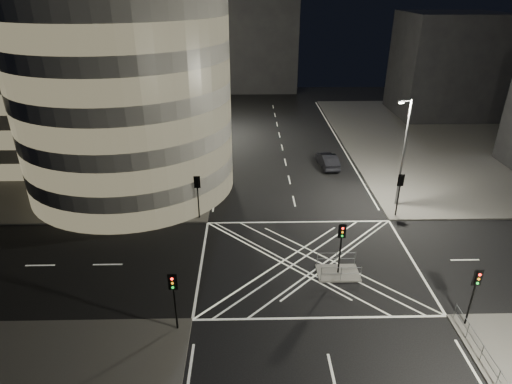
{
  "coord_description": "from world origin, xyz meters",
  "views": [
    {
      "loc": [
        -4.47,
        -26.52,
        18.93
      ],
      "look_at": [
        -3.76,
        5.98,
        3.0
      ],
      "focal_mm": 30.0,
      "sensor_mm": 36.0,
      "label": 1
    }
  ],
  "objects_px": {
    "street_lamp_right_far": "(403,150)",
    "street_lamp_left_near": "(195,141)",
    "traffic_signal_island": "(341,240)",
    "street_lamp_left_far": "(209,95)",
    "central_island": "(338,273)",
    "traffic_signal_fr": "(400,187)",
    "traffic_signal_nl": "(174,291)",
    "traffic_signal_fl": "(198,189)",
    "traffic_signal_nr": "(475,287)",
    "sedan": "(328,160)"
  },
  "relations": [
    {
      "from": "street_lamp_right_far",
      "to": "street_lamp_left_near",
      "type": "bearing_deg",
      "value": 170.97
    },
    {
      "from": "traffic_signal_island",
      "to": "street_lamp_left_far",
      "type": "distance_m",
      "value": 33.61
    },
    {
      "from": "traffic_signal_island",
      "to": "street_lamp_right_far",
      "type": "bearing_deg",
      "value": 54.7
    },
    {
      "from": "central_island",
      "to": "street_lamp_left_far",
      "type": "xyz_separation_m",
      "value": [
        -11.44,
        31.5,
        5.47
      ]
    },
    {
      "from": "traffic_signal_fr",
      "to": "traffic_signal_island",
      "type": "distance_m",
      "value": 10.73
    },
    {
      "from": "traffic_signal_nl",
      "to": "street_lamp_left_far",
      "type": "xyz_separation_m",
      "value": [
        -0.64,
        36.8,
        2.63
      ]
    },
    {
      "from": "traffic_signal_fr",
      "to": "street_lamp_right_far",
      "type": "relative_size",
      "value": 0.4
    },
    {
      "from": "traffic_signal_fl",
      "to": "street_lamp_left_near",
      "type": "height_order",
      "value": "street_lamp_left_near"
    },
    {
      "from": "traffic_signal_nr",
      "to": "street_lamp_right_far",
      "type": "height_order",
      "value": "street_lamp_right_far"
    },
    {
      "from": "traffic_signal_fl",
      "to": "traffic_signal_nl",
      "type": "relative_size",
      "value": 1.0
    },
    {
      "from": "traffic_signal_nl",
      "to": "street_lamp_left_far",
      "type": "relative_size",
      "value": 0.4
    },
    {
      "from": "traffic_signal_fr",
      "to": "sedan",
      "type": "distance_m",
      "value": 12.55
    },
    {
      "from": "traffic_signal_fl",
      "to": "traffic_signal_island",
      "type": "height_order",
      "value": "same"
    },
    {
      "from": "traffic_signal_fl",
      "to": "traffic_signal_fr",
      "type": "distance_m",
      "value": 17.6
    },
    {
      "from": "traffic_signal_fl",
      "to": "traffic_signal_fr",
      "type": "bearing_deg",
      "value": 0.0
    },
    {
      "from": "central_island",
      "to": "street_lamp_right_far",
      "type": "distance_m",
      "value": 13.98
    },
    {
      "from": "central_island",
      "to": "street_lamp_left_far",
      "type": "height_order",
      "value": "street_lamp_left_far"
    },
    {
      "from": "traffic_signal_nl",
      "to": "traffic_signal_island",
      "type": "relative_size",
      "value": 1.0
    },
    {
      "from": "traffic_signal_nl",
      "to": "traffic_signal_nr",
      "type": "bearing_deg",
      "value": 0.0
    },
    {
      "from": "traffic_signal_island",
      "to": "street_lamp_left_near",
      "type": "height_order",
      "value": "street_lamp_left_near"
    },
    {
      "from": "traffic_signal_nl",
      "to": "traffic_signal_island",
      "type": "bearing_deg",
      "value": 26.14
    },
    {
      "from": "street_lamp_left_near",
      "to": "traffic_signal_nl",
      "type": "bearing_deg",
      "value": -88.06
    },
    {
      "from": "street_lamp_right_far",
      "to": "traffic_signal_nl",
      "type": "bearing_deg",
      "value": -139.09
    },
    {
      "from": "traffic_signal_fl",
      "to": "street_lamp_right_far",
      "type": "height_order",
      "value": "street_lamp_right_far"
    },
    {
      "from": "central_island",
      "to": "traffic_signal_island",
      "type": "bearing_deg",
      "value": 0.0
    },
    {
      "from": "traffic_signal_fl",
      "to": "street_lamp_left_near",
      "type": "xyz_separation_m",
      "value": [
        -0.64,
        5.2,
        2.63
      ]
    },
    {
      "from": "street_lamp_left_far",
      "to": "street_lamp_left_near",
      "type": "bearing_deg",
      "value": -90.0
    },
    {
      "from": "traffic_signal_fl",
      "to": "traffic_signal_fr",
      "type": "relative_size",
      "value": 1.0
    },
    {
      "from": "central_island",
      "to": "street_lamp_left_near",
      "type": "bearing_deg",
      "value": 130.27
    },
    {
      "from": "traffic_signal_island",
      "to": "street_lamp_left_near",
      "type": "relative_size",
      "value": 0.4
    },
    {
      "from": "sedan",
      "to": "street_lamp_right_far",
      "type": "bearing_deg",
      "value": 111.73
    },
    {
      "from": "street_lamp_left_near",
      "to": "sedan",
      "type": "xyz_separation_m",
      "value": [
        14.09,
        6.45,
        -4.74
      ]
    },
    {
      "from": "traffic_signal_fr",
      "to": "sedan",
      "type": "height_order",
      "value": "traffic_signal_fr"
    },
    {
      "from": "traffic_signal_island",
      "to": "street_lamp_right_far",
      "type": "relative_size",
      "value": 0.4
    },
    {
      "from": "central_island",
      "to": "traffic_signal_nl",
      "type": "distance_m",
      "value": 12.36
    },
    {
      "from": "traffic_signal_island",
      "to": "street_lamp_left_near",
      "type": "distance_m",
      "value": 17.89
    },
    {
      "from": "central_island",
      "to": "traffic_signal_fr",
      "type": "distance_m",
      "value": 11.1
    },
    {
      "from": "central_island",
      "to": "traffic_signal_fl",
      "type": "relative_size",
      "value": 0.75
    },
    {
      "from": "traffic_signal_nr",
      "to": "street_lamp_left_near",
      "type": "height_order",
      "value": "street_lamp_left_near"
    },
    {
      "from": "traffic_signal_fl",
      "to": "street_lamp_left_far",
      "type": "distance_m",
      "value": 23.36
    },
    {
      "from": "traffic_signal_nl",
      "to": "sedan",
      "type": "relative_size",
      "value": 0.82
    },
    {
      "from": "traffic_signal_fl",
      "to": "traffic_signal_island",
      "type": "bearing_deg",
      "value": -37.54
    },
    {
      "from": "street_lamp_left_far",
      "to": "traffic_signal_nr",
      "type": "bearing_deg",
      "value": -63.64
    },
    {
      "from": "traffic_signal_fr",
      "to": "street_lamp_right_far",
      "type": "distance_m",
      "value": 3.48
    },
    {
      "from": "central_island",
      "to": "traffic_signal_nl",
      "type": "relative_size",
      "value": 0.75
    },
    {
      "from": "traffic_signal_fr",
      "to": "sedan",
      "type": "relative_size",
      "value": 0.82
    },
    {
      "from": "central_island",
      "to": "traffic_signal_nr",
      "type": "distance_m",
      "value": 9.08
    },
    {
      "from": "traffic_signal_nl",
      "to": "traffic_signal_fr",
      "type": "distance_m",
      "value": 22.24
    },
    {
      "from": "central_island",
      "to": "traffic_signal_nl",
      "type": "height_order",
      "value": "traffic_signal_nl"
    },
    {
      "from": "traffic_signal_fr",
      "to": "traffic_signal_nr",
      "type": "xyz_separation_m",
      "value": [
        0.0,
        -13.6,
        0.0
      ]
    }
  ]
}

